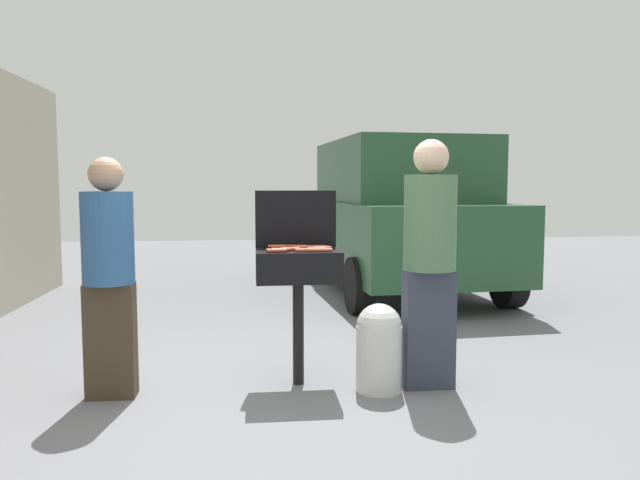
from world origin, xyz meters
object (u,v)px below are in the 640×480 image
at_px(bbq_grill, 298,270).
at_px(hot_dog_13, 276,250).
at_px(propane_tank, 379,346).
at_px(parked_minivan, 396,215).
at_px(hot_dog_0, 280,247).
at_px(hot_dog_7, 323,250).
at_px(hot_dog_5, 320,247).
at_px(person_right, 430,254).
at_px(hot_dog_1, 301,248).
at_px(hot_dog_3, 298,246).
at_px(hot_dog_12, 277,246).
at_px(hot_dog_8, 322,248).
at_px(hot_dog_2, 281,250).
at_px(hot_dog_11, 277,251).
at_px(hot_dog_9, 317,249).
at_px(person_left, 109,268).
at_px(hot_dog_10, 316,247).
at_px(hot_dog_4, 305,250).
at_px(hot_dog_6, 290,249).

height_order(bbq_grill, hot_dog_13, hot_dog_13).
distance_m(propane_tank, parked_minivan, 4.30).
xyz_separation_m(hot_dog_0, hot_dog_7, (0.28, -0.25, 0.00)).
bearing_deg(hot_dog_5, person_right, -14.35).
distance_m(hot_dog_13, person_right, 1.08).
xyz_separation_m(hot_dog_1, propane_tank, (0.52, -0.25, -0.67)).
relative_size(hot_dog_3, hot_dog_12, 1.00).
distance_m(hot_dog_8, hot_dog_12, 0.36).
bearing_deg(hot_dog_2, parked_minivan, 66.13).
height_order(hot_dog_11, hot_dog_12, same).
distance_m(hot_dog_5, hot_dog_9, 0.11).
relative_size(hot_dog_11, propane_tank, 0.21).
xyz_separation_m(hot_dog_1, hot_dog_11, (-0.18, -0.20, 0.00)).
relative_size(hot_dog_1, person_left, 0.08).
bearing_deg(hot_dog_10, person_right, -16.70).
bearing_deg(person_right, hot_dog_4, -6.75).
relative_size(hot_dog_5, person_left, 0.08).
height_order(hot_dog_3, hot_dog_11, same).
distance_m(hot_dog_1, hot_dog_4, 0.18).
bearing_deg(hot_dog_9, hot_dog_11, -162.96).
xyz_separation_m(hot_dog_10, parked_minivan, (1.50, 3.82, 0.04)).
bearing_deg(hot_dog_4, hot_dog_12, 122.43).
bearing_deg(bbq_grill, propane_tank, -21.63).
xyz_separation_m(hot_dog_3, hot_dog_11, (-0.16, -0.28, 0.00)).
xyz_separation_m(hot_dog_4, person_left, (-1.32, 0.01, -0.11)).
height_order(hot_dog_1, person_left, person_left).
bearing_deg(hot_dog_13, person_left, -179.92).
relative_size(hot_dog_13, person_right, 0.07).
xyz_separation_m(hot_dog_10, person_right, (0.78, -0.23, -0.04)).
distance_m(hot_dog_2, person_right, 1.04).
distance_m(hot_dog_2, hot_dog_7, 0.29).
bearing_deg(hot_dog_1, hot_dog_6, -128.89).
height_order(bbq_grill, hot_dog_9, hot_dog_9).
xyz_separation_m(hot_dog_6, person_right, (0.97, -0.10, -0.04)).
relative_size(hot_dog_3, hot_dog_7, 1.00).
distance_m(hot_dog_0, hot_dog_2, 0.20).
height_order(hot_dog_3, hot_dog_13, same).
bearing_deg(person_right, hot_dog_9, -11.97).
height_order(hot_dog_6, hot_dog_10, same).
relative_size(bbq_grill, hot_dog_0, 7.51).
relative_size(hot_dog_0, person_right, 0.07).
relative_size(hot_dog_8, person_right, 0.07).
bearing_deg(hot_dog_4, hot_dog_0, 123.44).
distance_m(hot_dog_2, hot_dog_8, 0.30).
relative_size(hot_dog_1, hot_dog_8, 1.00).
bearing_deg(person_right, hot_dog_3, -22.62).
distance_m(hot_dog_7, hot_dog_13, 0.32).
xyz_separation_m(hot_dog_0, parked_minivan, (1.76, 3.79, 0.04)).
bearing_deg(hot_dog_9, hot_dog_6, 177.41).
relative_size(hot_dog_6, hot_dog_9, 1.00).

